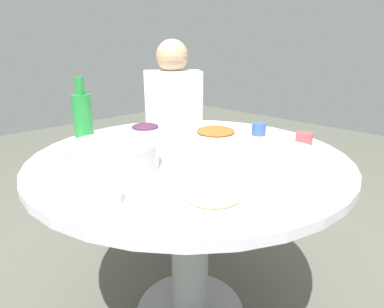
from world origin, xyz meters
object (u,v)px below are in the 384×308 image
(tea_cup_near, at_px, (304,139))
(stool_for_diner_left, at_px, (175,192))
(tea_cup_far, at_px, (107,192))
(diner_left, at_px, (173,114))
(round_dining_table, at_px, (190,198))
(green_bottle, at_px, (83,116))
(dish_stirfry, at_px, (216,133))
(soup_bowl, at_px, (279,161))
(dish_eggplant, at_px, (145,129))
(rice_bowl, at_px, (113,155))
(dish_noodles, at_px, (213,198))
(tea_cup_side, at_px, (259,129))

(tea_cup_near, distance_m, stool_for_diner_left, 1.09)
(tea_cup_far, distance_m, diner_left, 1.25)
(round_dining_table, distance_m, green_bottle, 0.56)
(stool_for_diner_left, bearing_deg, dish_stirfry, -24.14)
(soup_bowl, relative_size, dish_eggplant, 1.45)
(dish_stirfry, distance_m, green_bottle, 0.57)
(tea_cup_far, bearing_deg, dish_stirfry, 109.31)
(dish_stirfry, relative_size, tea_cup_far, 2.92)
(dish_eggplant, relative_size, stool_for_diner_left, 0.44)
(round_dining_table, height_order, rice_bowl, rice_bowl)
(dish_noodles, xyz_separation_m, diner_left, (-1.00, 0.74, -0.03))
(dish_eggplant, relative_size, dish_stirfry, 0.88)
(tea_cup_near, height_order, tea_cup_far, tea_cup_far)
(tea_cup_side, bearing_deg, tea_cup_near, -2.85)
(dish_eggplant, height_order, dish_stirfry, dish_stirfry)
(green_bottle, distance_m, stool_for_diner_left, 0.99)
(round_dining_table, relative_size, green_bottle, 4.33)
(rice_bowl, relative_size, dish_noodles, 1.35)
(dish_eggplant, relative_size, tea_cup_far, 2.56)
(soup_bowl, relative_size, tea_cup_near, 4.17)
(green_bottle, distance_m, tea_cup_near, 0.91)
(tea_cup_far, bearing_deg, soup_bowl, 70.83)
(dish_noodles, bearing_deg, round_dining_table, 144.14)
(tea_cup_near, bearing_deg, dish_eggplant, -152.99)
(dish_eggplant, height_order, tea_cup_near, tea_cup_near)
(rice_bowl, bearing_deg, soup_bowl, 41.53)
(dish_noodles, height_order, stool_for_diner_left, dish_noodles)
(dish_noodles, height_order, tea_cup_far, tea_cup_far)
(tea_cup_far, relative_size, tea_cup_side, 1.19)
(dish_eggplant, bearing_deg, soup_bowl, -0.09)
(round_dining_table, bearing_deg, diner_left, 142.95)
(green_bottle, relative_size, tea_cup_far, 3.60)
(round_dining_table, bearing_deg, tea_cup_near, 57.51)
(tea_cup_near, relative_size, tea_cup_far, 0.89)
(dish_stirfry, relative_size, tea_cup_near, 3.28)
(dish_noodles, distance_m, tea_cup_near, 0.64)
(tea_cup_far, xyz_separation_m, tea_cup_side, (-0.12, 0.85, -0.01))
(tea_cup_far, xyz_separation_m, stool_for_diner_left, (-0.82, 0.94, -0.59))
(green_bottle, relative_size, tea_cup_near, 4.04)
(dish_stirfry, bearing_deg, rice_bowl, -88.57)
(tea_cup_near, bearing_deg, round_dining_table, -122.49)
(round_dining_table, relative_size, diner_left, 1.53)
(rice_bowl, bearing_deg, dish_eggplant, 130.67)
(green_bottle, height_order, diner_left, diner_left)
(dish_eggplant, xyz_separation_m, tea_cup_far, (0.53, -0.51, 0.02))
(round_dining_table, relative_size, tea_cup_side, 18.48)
(rice_bowl, distance_m, soup_bowl, 0.54)
(green_bottle, distance_m, diner_left, 0.76)
(round_dining_table, distance_m, diner_left, 0.85)
(tea_cup_near, bearing_deg, dish_noodles, -83.02)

